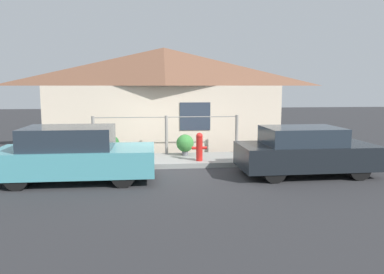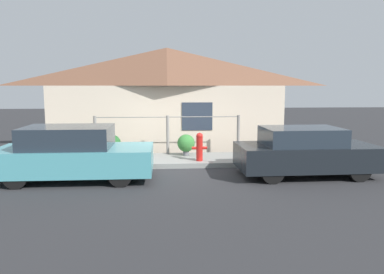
{
  "view_description": "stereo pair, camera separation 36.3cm",
  "coord_description": "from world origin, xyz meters",
  "px_view_note": "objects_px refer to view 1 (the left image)",
  "views": [
    {
      "loc": [
        -0.47,
        -10.78,
        2.43
      ],
      "look_at": [
        0.72,
        0.3,
        0.9
      ],
      "focal_mm": 35.0,
      "sensor_mm": 36.0,
      "label": 1
    },
    {
      "loc": [
        -0.11,
        -10.81,
        2.43
      ],
      "look_at": [
        0.72,
        0.3,
        0.9
      ],
      "focal_mm": 35.0,
      "sensor_mm": 36.0,
      "label": 2
    }
  ],
  "objects_px": {
    "potted_plant_near_hydrant": "(185,144)",
    "potted_plant_by_fence": "(110,145)",
    "car_right": "(305,151)",
    "car_left": "(74,155)",
    "fire_hydrant": "(199,146)"
  },
  "relations": [
    {
      "from": "potted_plant_near_hydrant",
      "to": "potted_plant_by_fence",
      "type": "relative_size",
      "value": 1.02
    },
    {
      "from": "car_right",
      "to": "potted_plant_by_fence",
      "type": "height_order",
      "value": "car_right"
    },
    {
      "from": "car_left",
      "to": "car_right",
      "type": "bearing_deg",
      "value": -0.0
    },
    {
      "from": "car_left",
      "to": "potted_plant_by_fence",
      "type": "height_order",
      "value": "car_left"
    },
    {
      "from": "car_right",
      "to": "potted_plant_near_hydrant",
      "type": "bearing_deg",
      "value": 140.7
    },
    {
      "from": "fire_hydrant",
      "to": "potted_plant_near_hydrant",
      "type": "distance_m",
      "value": 0.98
    },
    {
      "from": "fire_hydrant",
      "to": "potted_plant_near_hydrant",
      "type": "relative_size",
      "value": 1.24
    },
    {
      "from": "potted_plant_near_hydrant",
      "to": "potted_plant_by_fence",
      "type": "xyz_separation_m",
      "value": [
        -2.43,
        0.21,
        -0.03
      ]
    },
    {
      "from": "car_right",
      "to": "fire_hydrant",
      "type": "bearing_deg",
      "value": 149.8
    },
    {
      "from": "fire_hydrant",
      "to": "car_right",
      "type": "bearing_deg",
      "value": -29.26
    },
    {
      "from": "car_right",
      "to": "potted_plant_near_hydrant",
      "type": "distance_m",
      "value": 3.92
    },
    {
      "from": "fire_hydrant",
      "to": "potted_plant_by_fence",
      "type": "height_order",
      "value": "fire_hydrant"
    },
    {
      "from": "fire_hydrant",
      "to": "potted_plant_by_fence",
      "type": "bearing_deg",
      "value": 158.11
    },
    {
      "from": "car_right",
      "to": "fire_hydrant",
      "type": "xyz_separation_m",
      "value": [
        -2.71,
        1.52,
        -0.06
      ]
    },
    {
      "from": "car_left",
      "to": "potted_plant_near_hydrant",
      "type": "height_order",
      "value": "car_left"
    }
  ]
}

